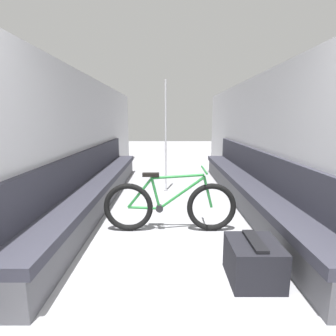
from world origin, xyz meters
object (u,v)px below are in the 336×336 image
(bench_seat_row_right, at_px, (248,186))
(grab_pole_near, at_px, (166,139))
(bicycle, at_px, (170,206))
(luggage_bag, at_px, (254,261))
(bench_seat_row_left, at_px, (98,186))

(bench_seat_row_right, bearing_deg, grab_pole_near, 149.52)
(bicycle, bearing_deg, luggage_bag, -53.28)
(bench_seat_row_left, xyz_separation_m, luggage_bag, (1.89, -2.09, -0.11))
(grab_pole_near, height_order, luggage_bag, grab_pole_near)
(bicycle, relative_size, luggage_bag, 3.51)
(bench_seat_row_right, height_order, grab_pole_near, grab_pole_near)
(bench_seat_row_right, distance_m, grab_pole_near, 1.71)
(bench_seat_row_left, bearing_deg, luggage_bag, -47.84)
(bench_seat_row_right, xyz_separation_m, luggage_bag, (-0.56, -2.09, -0.11))
(grab_pole_near, xyz_separation_m, luggage_bag, (0.78, -2.88, -0.83))
(luggage_bag, bearing_deg, grab_pole_near, 105.19)
(bicycle, bearing_deg, bench_seat_row_right, 41.60)
(bench_seat_row_left, relative_size, luggage_bag, 11.19)
(bench_seat_row_right, relative_size, luggage_bag, 11.19)
(grab_pole_near, bearing_deg, bicycle, -87.99)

